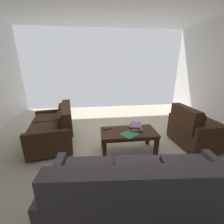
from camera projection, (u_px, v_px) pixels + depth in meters
The scene contains 8 objects.
ground_plane at pixel (115, 145), 3.13m from camera, with size 5.99×5.91×0.01m, color beige.
sofa_main at pixel (143, 191), 1.57m from camera, with size 2.11×0.99×0.86m.
loveseat_near at pixel (55, 127), 3.17m from camera, with size 1.04×1.50×0.81m.
coffee_table at pixel (128, 135), 2.79m from camera, with size 1.05×0.54×0.44m.
armchair_side at pixel (195, 129), 3.02m from camera, with size 0.86×0.96×0.86m.
book_stack at pixel (136, 127), 2.85m from camera, with size 0.28×0.33×0.10m.
tv_remote at pixel (107, 129), 2.85m from camera, with size 0.16×0.07×0.02m.
loose_magazine at pixel (130, 134), 2.64m from camera, with size 0.25×0.28×0.01m, color #337F51.
Camera 1 is at (0.39, 2.71, 1.68)m, focal length 23.29 mm.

